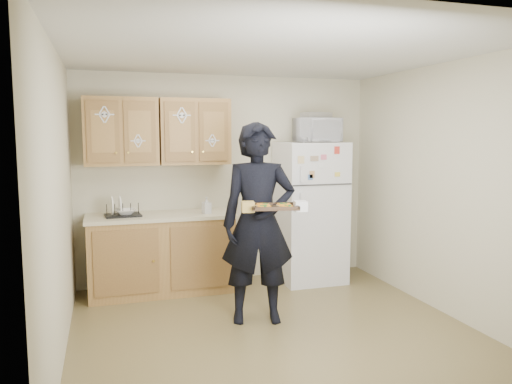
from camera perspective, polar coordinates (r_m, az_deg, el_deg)
floor at (r=4.74m, az=2.14°, el=-15.67°), size 3.60×3.60×0.00m
ceiling at (r=4.44m, az=2.29°, el=15.72°), size 3.60×3.60×0.00m
wall_back at (r=6.14m, az=-3.33°, el=1.50°), size 3.60×0.04×2.50m
wall_front at (r=2.80m, az=14.45°, el=-4.86°), size 3.60×0.04×2.50m
wall_left at (r=4.19m, az=-21.72°, el=-1.36°), size 0.04×3.60×2.50m
wall_right at (r=5.29m, az=20.96°, el=0.24°), size 0.04×3.60×2.50m
refrigerator at (r=6.14m, az=6.18°, el=-2.29°), size 0.75×0.70×1.70m
base_cabinet at (r=5.82m, az=-10.74°, el=-7.09°), size 1.60×0.60×0.86m
countertop at (r=5.73m, az=-10.84°, el=-2.71°), size 1.64×0.64×0.04m
upper_cab_left at (r=5.76m, az=-15.18°, el=6.67°), size 0.80×0.33×0.75m
upper_cab_right at (r=5.84m, az=-7.06°, el=6.85°), size 0.80×0.33×0.75m
cereal_box at (r=6.70m, az=9.38°, el=-7.60°), size 0.20×0.07×0.32m
person at (r=4.74m, az=0.26°, el=-3.60°), size 0.77×0.58×1.91m
baking_tray at (r=4.45m, az=2.11°, el=-1.78°), size 0.46×0.38×0.04m
pizza_front_left at (r=4.37m, az=0.98°, el=-1.72°), size 0.14×0.14×0.02m
pizza_front_right at (r=4.40m, az=3.47°, el=-1.68°), size 0.14×0.14×0.02m
pizza_back_left at (r=4.51m, az=0.77°, el=-1.47°), size 0.14×0.14×0.02m
pizza_back_right at (r=4.53m, az=3.19°, el=-1.43°), size 0.14×0.14×0.02m
microwave at (r=6.04m, az=6.99°, el=7.03°), size 0.55×0.40×0.29m
foil_pan at (r=6.07m, az=6.88°, el=8.70°), size 0.35×0.26×0.07m
dish_rack at (r=5.68m, az=-14.98°, el=-1.92°), size 0.40×0.32×0.15m
bowl at (r=5.68m, az=-14.71°, el=-2.20°), size 0.25×0.25×0.06m
soap_bottle at (r=5.69m, az=-5.68°, el=-1.52°), size 0.11×0.11×0.19m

